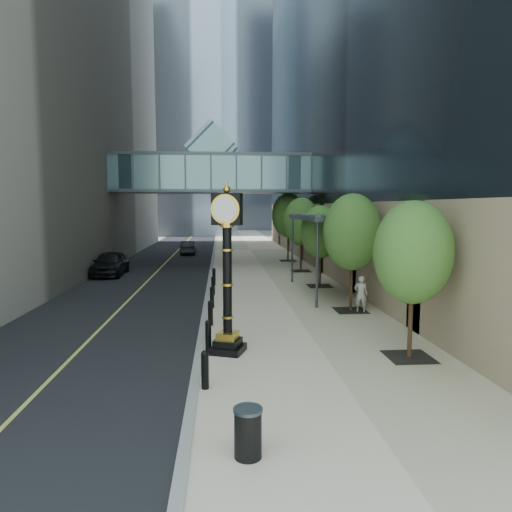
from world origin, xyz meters
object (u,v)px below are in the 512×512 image
Objects in this scene: pedestrian at (361,294)px; street_clock at (227,282)px; car_near at (110,263)px; car_far at (189,247)px; trash_bin at (248,434)px.

street_clock is at bearing 60.06° from pedestrian.
car_near is 1.22× the size of car_far.
car_far is (-3.73, 38.20, 0.18)m from trash_bin.
pedestrian is at bearing 109.58° from car_far.
pedestrian is 0.40× the size of car_far.
street_clock is 5.94× the size of trash_bin.
trash_bin is at bearing 95.53° from car_far.
car_near is 14.81m from car_far.
street_clock is at bearing -66.36° from car_near.
car_far is (-3.45, 31.92, -1.69)m from street_clock.
car_near is at bearing 108.80° from trash_bin.
trash_bin is 0.22× the size of car_far.
car_far reaches higher than trash_bin.
street_clock reaches higher than trash_bin.
street_clock is 3.26× the size of pedestrian.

